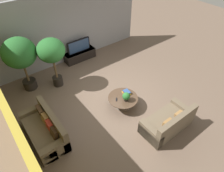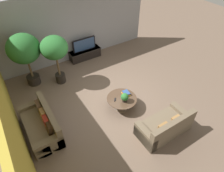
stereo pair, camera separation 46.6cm
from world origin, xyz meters
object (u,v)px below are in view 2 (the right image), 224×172
potted_plant_tabletop (125,97)px  coffee_table (122,101)px  couch_near_entry (165,126)px  couch_by_wall (42,125)px  potted_palm_tall (24,51)px  media_console (85,54)px  potted_palm_corner (55,50)px  television (84,45)px

potted_plant_tabletop → coffee_table: bearing=90.3°
couch_near_entry → potted_plant_tabletop: 1.55m
coffee_table → couch_near_entry: couch_near_entry is taller
couch_by_wall → potted_palm_tall: potted_palm_tall is taller
media_console → potted_plant_tabletop: (-0.34, -3.68, 0.37)m
couch_near_entry → potted_palm_corner: size_ratio=0.83×
coffee_table → couch_near_entry: (0.49, -1.60, -0.01)m
couch_by_wall → potted_plant_tabletop: size_ratio=5.71×
couch_near_entry → potted_plant_tabletop: bearing=-71.2°
potted_palm_tall → potted_palm_corner: size_ratio=1.06×
couch_by_wall → coffee_table: bearing=80.2°
media_console → couch_near_entry: bearing=-88.3°
television → couch_by_wall: size_ratio=0.59×
coffee_table → potted_palm_tall: bearing=126.9°
couch_near_entry → potted_plant_tabletop: size_ratio=5.14×
couch_by_wall → potted_palm_corner: potted_palm_corner is taller
potted_palm_tall → couch_near_entry: bearing=-59.2°
television → couch_near_entry: (0.15, -5.12, -0.43)m
television → potted_palm_corner: size_ratio=0.54×
couch_by_wall → couch_near_entry: same height
media_console → couch_by_wall: couch_by_wall is taller
couch_near_entry → potted_palm_tall: bearing=-59.2°
media_console → coffee_table: media_console is taller
television → couch_by_wall: television is taller
television → couch_near_entry: size_ratio=0.65×
potted_palm_tall → media_console: bearing=12.4°
television → potted_palm_tall: (-2.56, -0.56, 0.79)m
couch_near_entry → television: bearing=-88.3°
coffee_table → television: bearing=84.4°
couch_by_wall → potted_plant_tabletop: (2.66, -0.61, 0.30)m
couch_by_wall → couch_near_entry: (3.15, -2.05, -0.01)m
couch_near_entry → potted_palm_tall: size_ratio=0.78×
television → potted_palm_tall: 2.74m
television → potted_plant_tabletop: (-0.34, -3.68, -0.11)m
media_console → potted_plant_tabletop: size_ratio=4.56×
potted_palm_corner → media_console: bearing=33.0°
couch_near_entry → potted_plant_tabletop: couch_near_entry is taller
television → couch_by_wall: bearing=-134.4°
television → couch_by_wall: 4.31m
television → couch_by_wall: (-3.00, -3.06, -0.42)m
coffee_table → couch_by_wall: 2.70m
potted_palm_corner → potted_plant_tabletop: bearing=-64.0°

